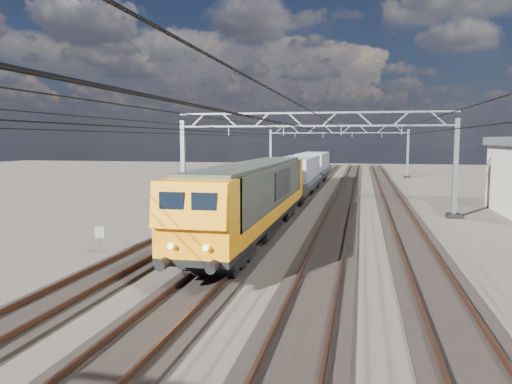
% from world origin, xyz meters
% --- Properties ---
extents(ground, '(160.00, 160.00, 0.00)m').
position_xyz_m(ground, '(0.00, 0.00, 0.00)').
color(ground, black).
rests_on(ground, ground).
extents(track_outer_west, '(2.60, 140.00, 0.30)m').
position_xyz_m(track_outer_west, '(-6.00, 0.00, 0.07)').
color(track_outer_west, black).
rests_on(track_outer_west, ground).
extents(track_loco, '(2.60, 140.00, 0.30)m').
position_xyz_m(track_loco, '(-2.00, 0.00, 0.07)').
color(track_loco, black).
rests_on(track_loco, ground).
extents(track_inner_east, '(2.60, 140.00, 0.30)m').
position_xyz_m(track_inner_east, '(2.00, 0.00, 0.07)').
color(track_inner_east, black).
rests_on(track_inner_east, ground).
extents(track_outer_east, '(2.60, 140.00, 0.30)m').
position_xyz_m(track_outer_east, '(6.00, 0.00, 0.07)').
color(track_outer_east, black).
rests_on(track_outer_east, ground).
extents(catenary_gantry_mid, '(19.90, 0.90, 7.11)m').
position_xyz_m(catenary_gantry_mid, '(0.00, 4.00, 3.91)').
color(catenary_gantry_mid, gray).
rests_on(catenary_gantry_mid, ground).
extents(catenary_gantry_far, '(19.90, 0.90, 7.11)m').
position_xyz_m(catenary_gantry_far, '(0.00, 40.00, 3.91)').
color(catenary_gantry_far, gray).
rests_on(catenary_gantry_far, ground).
extents(overhead_wires, '(12.03, 140.00, 0.53)m').
position_xyz_m(overhead_wires, '(0.00, 8.00, 5.75)').
color(overhead_wires, black).
rests_on(overhead_wires, ground).
extents(locomotive, '(2.76, 21.10, 3.62)m').
position_xyz_m(locomotive, '(-2.00, -5.69, 2.33)').
color(locomotive, black).
rests_on(locomotive, ground).
extents(hopper_wagon_lead, '(3.38, 13.00, 3.25)m').
position_xyz_m(hopper_wagon_lead, '(-2.00, 12.01, 2.23)').
color(hopper_wagon_lead, black).
rests_on(hopper_wagon_lead, ground).
extents(hopper_wagon_mid, '(3.38, 13.00, 3.25)m').
position_xyz_m(hopper_wagon_mid, '(-2.00, 26.21, 2.23)').
color(hopper_wagon_mid, black).
rests_on(hopper_wagon_mid, ground).
extents(trackside_cabinet, '(0.51, 0.45, 1.27)m').
position_xyz_m(trackside_cabinet, '(-8.19, -10.47, 0.96)').
color(trackside_cabinet, gray).
rests_on(trackside_cabinet, ground).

